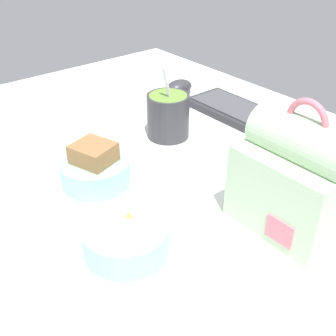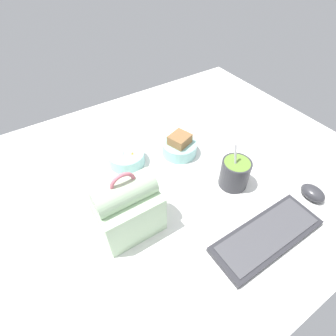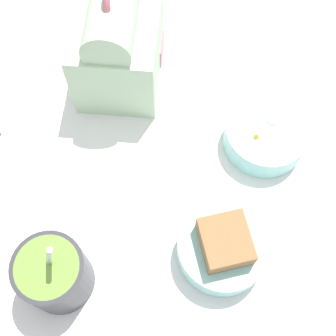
{
  "view_description": "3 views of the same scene",
  "coord_description": "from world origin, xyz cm",
  "px_view_note": "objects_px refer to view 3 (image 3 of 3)",
  "views": [
    {
      "loc": [
        50.28,
        -37.9,
        46.62
      ],
      "look_at": [
        1.77,
        1.8,
        7.0
      ],
      "focal_mm": 45.0,
      "sensor_mm": 36.0,
      "label": 1
    },
    {
      "loc": [
        34.71,
        52.3,
        67.95
      ],
      "look_at": [
        1.77,
        1.8,
        7.0
      ],
      "focal_mm": 28.0,
      "sensor_mm": 36.0,
      "label": 2
    },
    {
      "loc": [
        -25.57,
        -0.56,
        69.58
      ],
      "look_at": [
        1.77,
        1.8,
        7.0
      ],
      "focal_mm": 50.0,
      "sensor_mm": 36.0,
      "label": 3
    }
  ],
  "objects_px": {
    "lunch_bag": "(117,41)",
    "soup_cup": "(55,274)",
    "bento_bowl_snacks": "(265,135)",
    "bento_bowl_sandwich": "(223,248)"
  },
  "relations": [
    {
      "from": "lunch_bag",
      "to": "soup_cup",
      "type": "bearing_deg",
      "value": 173.55
    },
    {
      "from": "soup_cup",
      "to": "bento_bowl_sandwich",
      "type": "xyz_separation_m",
      "value": [
        0.06,
        -0.22,
        -0.02
      ]
    },
    {
      "from": "bento_bowl_snacks",
      "to": "bento_bowl_sandwich",
      "type": "bearing_deg",
      "value": 162.28
    },
    {
      "from": "bento_bowl_snacks",
      "to": "soup_cup",
      "type": "bearing_deg",
      "value": 131.14
    },
    {
      "from": "lunch_bag",
      "to": "soup_cup",
      "type": "relative_size",
      "value": 1.33
    },
    {
      "from": "soup_cup",
      "to": "lunch_bag",
      "type": "bearing_deg",
      "value": -6.45
    },
    {
      "from": "lunch_bag",
      "to": "bento_bowl_sandwich",
      "type": "distance_m",
      "value": 0.36
    },
    {
      "from": "soup_cup",
      "to": "bento_bowl_snacks",
      "type": "height_order",
      "value": "soup_cup"
    },
    {
      "from": "lunch_bag",
      "to": "soup_cup",
      "type": "height_order",
      "value": "lunch_bag"
    },
    {
      "from": "soup_cup",
      "to": "bento_bowl_sandwich",
      "type": "distance_m",
      "value": 0.23
    }
  ]
}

